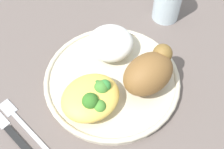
# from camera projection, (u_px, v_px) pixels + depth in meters

# --- Properties ---
(ground_plane) EXTENTS (2.00, 2.00, 0.00)m
(ground_plane) POSITION_uv_depth(u_px,v_px,m) (112.00, 83.00, 0.58)
(ground_plane) COLOR #655853
(plate) EXTENTS (0.26, 0.26, 0.02)m
(plate) POSITION_uv_depth(u_px,v_px,m) (112.00, 80.00, 0.57)
(plate) COLOR beige
(plate) RESTS_ON ground_plane
(roasted_chicken) EXTENTS (0.11, 0.07, 0.07)m
(roasted_chicken) POSITION_uv_depth(u_px,v_px,m) (149.00, 72.00, 0.53)
(roasted_chicken) COLOR brown
(roasted_chicken) RESTS_ON plate
(rice_pile) EXTENTS (0.09, 0.09, 0.05)m
(rice_pile) POSITION_uv_depth(u_px,v_px,m) (111.00, 43.00, 0.58)
(rice_pile) COLOR white
(rice_pile) RESTS_ON plate
(mac_cheese_with_broccoli) EXTENTS (0.11, 0.09, 0.05)m
(mac_cheese_with_broccoli) POSITION_uv_depth(u_px,v_px,m) (92.00, 97.00, 0.52)
(mac_cheese_with_broccoli) COLOR #EEC655
(mac_cheese_with_broccoli) RESTS_ON plate
(fork) EXTENTS (0.03, 0.14, 0.01)m
(fork) POSITION_uv_depth(u_px,v_px,m) (22.00, 123.00, 0.53)
(fork) COLOR #B2B2B7
(fork) RESTS_ON ground_plane
(knife) EXTENTS (0.04, 0.19, 0.01)m
(knife) POSITION_uv_depth(u_px,v_px,m) (6.00, 126.00, 0.53)
(knife) COLOR black
(knife) RESTS_ON ground_plane
(water_glass) EXTENTS (0.06, 0.06, 0.10)m
(water_glass) POSITION_uv_depth(u_px,v_px,m) (168.00, 0.00, 0.65)
(water_glass) COLOR silver
(water_glass) RESTS_ON ground_plane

